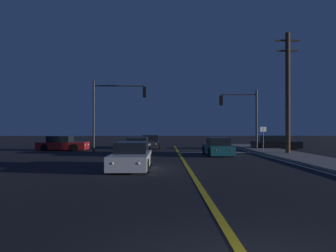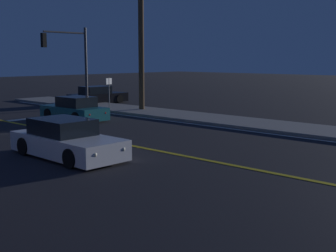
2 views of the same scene
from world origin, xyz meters
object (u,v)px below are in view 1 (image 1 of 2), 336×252
(car_lead_oncoming_teal, at_px, (218,148))
(traffic_signal_far_left, at_px, (112,104))
(car_mid_block_charcoal, at_px, (150,142))
(car_far_approaching_silver, at_px, (137,147))
(car_following_oncoming_black, at_px, (275,143))
(traffic_signal_near_right, at_px, (243,110))
(car_side_waiting_red, at_px, (62,144))
(street_sign_corner, at_px, (263,135))
(car_distant_tail_white, at_px, (131,157))
(utility_pole_right, at_px, (288,92))

(car_lead_oncoming_teal, xyz_separation_m, traffic_signal_far_left, (-8.53, 3.34, 3.54))
(car_mid_block_charcoal, height_order, car_far_approaching_silver, same)
(car_following_oncoming_black, distance_m, traffic_signal_near_right, 5.11)
(car_following_oncoming_black, height_order, car_side_waiting_red, same)
(car_lead_oncoming_teal, bearing_deg, street_sign_corner, 23.72)
(car_side_waiting_red, bearing_deg, street_sign_corner, 82.05)
(car_following_oncoming_black, height_order, car_distant_tail_white, same)
(car_mid_block_charcoal, relative_size, car_far_approaching_silver, 1.03)
(car_distant_tail_white, distance_m, traffic_signal_near_right, 15.58)
(traffic_signal_near_right, bearing_deg, car_lead_oncoming_teal, 56.23)
(utility_pole_right, bearing_deg, car_lead_oncoming_teal, -176.52)
(car_side_waiting_red, height_order, traffic_signal_near_right, traffic_signal_near_right)
(car_distant_tail_white, relative_size, street_sign_corner, 2.12)
(car_following_oncoming_black, xyz_separation_m, car_distant_tail_white, (-12.58, -14.20, 0.00))
(street_sign_corner, bearing_deg, car_lead_oncoming_teal, -154.78)
(car_lead_oncoming_teal, xyz_separation_m, traffic_signal_near_right, (3.17, 4.74, 3.10))
(car_far_approaching_silver, bearing_deg, car_side_waiting_red, -28.57)
(traffic_signal_near_right, relative_size, traffic_signal_far_left, 0.90)
(car_following_oncoming_black, xyz_separation_m, car_side_waiting_red, (-20.24, -1.43, -0.00))
(car_following_oncoming_black, xyz_separation_m, car_lead_oncoming_teal, (-6.80, -6.57, -0.00))
(traffic_signal_near_right, xyz_separation_m, street_sign_corner, (0.95, -2.80, -2.18))
(car_side_waiting_red, distance_m, car_lead_oncoming_teal, 14.39)
(utility_pole_right, xyz_separation_m, street_sign_corner, (-1.40, 1.61, -3.38))
(car_mid_block_charcoal, height_order, traffic_signal_far_left, traffic_signal_far_left)
(street_sign_corner, bearing_deg, utility_pole_right, -48.92)
(traffic_signal_far_left, distance_m, utility_pole_right, 14.39)
(traffic_signal_near_right, distance_m, street_sign_corner, 3.67)
(car_mid_block_charcoal, distance_m, car_side_waiting_red, 8.60)
(utility_pole_right, height_order, street_sign_corner, utility_pole_right)
(car_lead_oncoming_teal, relative_size, utility_pole_right, 0.44)
(car_side_waiting_red, relative_size, utility_pole_right, 0.48)
(car_side_waiting_red, relative_size, street_sign_corner, 2.06)
(car_lead_oncoming_teal, height_order, traffic_signal_far_left, traffic_signal_far_left)
(traffic_signal_near_right, bearing_deg, car_distant_tail_white, 54.12)
(car_following_oncoming_black, height_order, street_sign_corner, street_sign_corner)
(car_mid_block_charcoal, bearing_deg, utility_pole_right, 143.34)
(car_side_waiting_red, xyz_separation_m, car_distant_tail_white, (7.66, -12.78, 0.00))
(car_distant_tail_white, xyz_separation_m, traffic_signal_near_right, (8.95, 12.37, 3.09))
(car_mid_block_charcoal, relative_size, traffic_signal_near_right, 0.82)
(car_lead_oncoming_teal, bearing_deg, car_distant_tail_white, -128.63)
(traffic_signal_far_left, bearing_deg, utility_pole_right, -12.07)
(car_far_approaching_silver, distance_m, traffic_signal_far_left, 4.93)
(car_following_oncoming_black, bearing_deg, utility_pole_right, -8.83)
(car_distant_tail_white, bearing_deg, traffic_signal_far_left, -75.50)
(car_mid_block_charcoal, bearing_deg, traffic_signal_near_right, 156.76)
(car_far_approaching_silver, bearing_deg, car_mid_block_charcoal, -93.42)
(car_following_oncoming_black, distance_m, car_distant_tail_white, 18.97)
(car_mid_block_charcoal, distance_m, car_distant_tail_white, 15.99)
(car_distant_tail_white, xyz_separation_m, car_lead_oncoming_teal, (5.78, 7.63, -0.00))
(car_lead_oncoming_teal, xyz_separation_m, utility_pole_right, (5.52, 0.34, 4.30))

